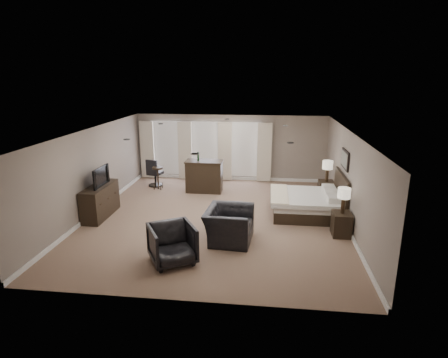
# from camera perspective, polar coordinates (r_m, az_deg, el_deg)

# --- Properties ---
(room) EXTENTS (7.60, 8.60, 2.64)m
(room) POSITION_cam_1_polar(r_m,az_deg,el_deg) (10.80, -1.30, 0.48)
(room) COLOR #7E6350
(room) RESTS_ON ground
(window_bay) EXTENTS (5.25, 0.20, 2.30)m
(window_bay) POSITION_cam_1_polar(r_m,az_deg,el_deg) (14.92, -2.91, 4.38)
(window_bay) COLOR silver
(window_bay) RESTS_ON room
(bed) EXTENTS (2.04, 1.95, 1.30)m
(bed) POSITION_cam_1_polar(r_m,az_deg,el_deg) (11.53, 11.97, -2.24)
(bed) COLOR silver
(bed) RESTS_ON ground
(nightstand_near) EXTENTS (0.47, 0.58, 0.63)m
(nightstand_near) POSITION_cam_1_polar(r_m,az_deg,el_deg) (10.42, 17.44, -6.58)
(nightstand_near) COLOR black
(nightstand_near) RESTS_ON ground
(nightstand_far) EXTENTS (0.49, 0.60, 0.66)m
(nightstand_far) POSITION_cam_1_polar(r_m,az_deg,el_deg) (13.11, 15.24, -1.73)
(nightstand_far) COLOR black
(nightstand_far) RESTS_ON ground
(lamp_near) EXTENTS (0.33, 0.33, 0.69)m
(lamp_near) POSITION_cam_1_polar(r_m,az_deg,el_deg) (10.20, 17.74, -3.16)
(lamp_near) COLOR beige
(lamp_near) RESTS_ON nightstand_near
(lamp_far) EXTENTS (0.34, 0.34, 0.71)m
(lamp_far) POSITION_cam_1_polar(r_m,az_deg,el_deg) (12.93, 15.45, 1.17)
(lamp_far) COLOR beige
(lamp_far) RESTS_ON nightstand_far
(wall_art) EXTENTS (0.04, 0.96, 0.56)m
(wall_art) POSITION_cam_1_polar(r_m,az_deg,el_deg) (11.41, 17.89, 2.87)
(wall_art) COLOR slate
(wall_art) RESTS_ON room
(dresser) EXTENTS (0.53, 1.64, 0.95)m
(dresser) POSITION_cam_1_polar(r_m,az_deg,el_deg) (11.79, -18.34, -3.21)
(dresser) COLOR black
(dresser) RESTS_ON ground
(tv) EXTENTS (0.58, 1.00, 0.13)m
(tv) POSITION_cam_1_polar(r_m,az_deg,el_deg) (11.63, -18.56, -0.68)
(tv) COLOR black
(tv) RESTS_ON dresser
(armchair_near) EXTENTS (0.95, 1.37, 1.14)m
(armchair_near) POSITION_cam_1_polar(r_m,az_deg,el_deg) (9.57, 0.75, -6.17)
(armchair_near) COLOR black
(armchair_near) RESTS_ON ground
(armchair_far) EXTENTS (1.28, 1.26, 0.99)m
(armchair_far) POSITION_cam_1_polar(r_m,az_deg,el_deg) (8.61, -7.89, -9.51)
(armchair_far) COLOR black
(armchair_far) RESTS_ON ground
(bar_counter) EXTENTS (1.33, 0.69, 1.16)m
(bar_counter) POSITION_cam_1_polar(r_m,az_deg,el_deg) (13.51, -3.02, 0.44)
(bar_counter) COLOR black
(bar_counter) RESTS_ON ground
(bar_stool_left) EXTENTS (0.45, 0.45, 0.84)m
(bar_stool_left) POSITION_cam_1_polar(r_m,az_deg,el_deg) (14.04, -10.03, 0.14)
(bar_stool_left) COLOR black
(bar_stool_left) RESTS_ON ground
(bar_stool_right) EXTENTS (0.41, 0.41, 0.74)m
(bar_stool_right) POSITION_cam_1_polar(r_m,az_deg,el_deg) (14.02, -2.80, 0.14)
(bar_stool_right) COLOR black
(bar_stool_right) RESTS_ON ground
(desk_chair) EXTENTS (0.67, 0.67, 1.06)m
(desk_chair) POSITION_cam_1_polar(r_m,az_deg,el_deg) (14.44, -10.45, 1.01)
(desk_chair) COLOR black
(desk_chair) RESTS_ON ground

